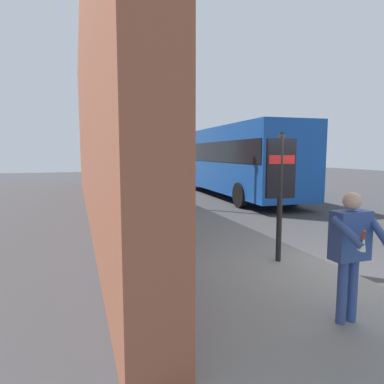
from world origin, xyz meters
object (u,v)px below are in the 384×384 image
pedestrian_by_facade (180,181)px  transit_info_sign (281,177)px  bicycle_beside_lamp (135,209)px  bicycle_nearest_sign (141,213)px  street_lamp (189,121)px  city_bus (234,158)px  tourist_with_hotdogs (351,243)px  bicycle_by_door (154,225)px  bicycle_under_window (148,218)px  pedestrian_near_bus (162,192)px

pedestrian_by_facade → transit_info_sign: bearing=-178.8°
bicycle_beside_lamp → pedestrian_by_facade: (1.47, -1.84, 0.67)m
bicycle_nearest_sign → bicycle_beside_lamp: size_ratio=1.00×
street_lamp → bicycle_beside_lamp: bearing=134.8°
city_bus → bicycle_nearest_sign: bearing=136.4°
transit_info_sign → street_lamp: bearing=-4.5°
transit_info_sign → pedestrian_by_facade: 6.01m
bicycle_beside_lamp → tourist_with_hotdogs: 6.99m
bicycle_by_door → bicycle_under_window: 0.80m
bicycle_under_window → tourist_with_hotdogs: (-5.27, -1.35, 0.59)m
pedestrian_near_bus → bicycle_under_window: bearing=115.0°
bicycle_by_door → bicycle_nearest_sign: bearing=-0.3°
bicycle_by_door → street_lamp: bearing=-27.0°
bicycle_under_window → transit_info_sign: (-2.97, -1.88, 1.21)m
bicycle_beside_lamp → city_bus: (5.32, -5.81, 1.41)m
bicycle_nearest_sign → tourist_with_hotdogs: 6.27m
bicycle_under_window → tourist_with_hotdogs: size_ratio=1.07×
pedestrian_near_bus → bicycle_by_door: bearing=155.3°
bicycle_under_window → pedestrian_near_bus: 0.79m
pedestrian_by_facade → street_lamp: size_ratio=0.32×
bicycle_under_window → city_bus: size_ratio=0.16×
bicycle_under_window → tourist_with_hotdogs: bearing=-165.7°
pedestrian_near_bus → pedestrian_by_facade: pedestrian_by_facade is taller
bicycle_by_door → bicycle_under_window: bearing=-2.7°
bicycle_by_door → street_lamp: street_lamp is taller
pedestrian_by_facade → street_lamp: street_lamp is taller
bicycle_nearest_sign → bicycle_beside_lamp: (0.73, 0.05, 0.00)m
pedestrian_near_bus → tourist_with_hotdogs: bearing=-170.4°
bicycle_by_door → transit_info_sign: bearing=-138.4°
pedestrian_by_facade → street_lamp: 2.48m
bicycle_nearest_sign → street_lamp: (3.22, -2.46, 2.83)m
bicycle_by_door → pedestrian_near_bus: size_ratio=1.05×
transit_info_sign → tourist_with_hotdogs: transit_info_sign is taller
bicycle_beside_lamp → pedestrian_near_bus: (-1.35, -0.50, 0.64)m
city_bus → bicycle_by_door: bearing=143.1°
pedestrian_by_facade → bicycle_by_door: bearing=154.8°
pedestrian_near_bus → pedestrian_by_facade: (2.82, -1.34, 0.03)m
bicycle_by_door → tourist_with_hotdogs: (-4.47, -1.38, 0.59)m
pedestrian_by_facade → bicycle_beside_lamp: bearing=128.7°
bicycle_nearest_sign → pedestrian_near_bus: 1.00m
transit_info_sign → pedestrian_by_facade: size_ratio=1.38×
tourist_with_hotdogs → street_lamp: (9.31, -1.08, 2.24)m
bicycle_nearest_sign → transit_info_sign: transit_info_sign is taller
transit_info_sign → tourist_with_hotdogs: (-2.31, 0.54, -0.62)m
bicycle_beside_lamp → tourist_with_hotdogs: size_ratio=1.11×
tourist_with_hotdogs → city_bus: bearing=-19.9°
bicycle_by_door → city_bus: size_ratio=0.17×
pedestrian_by_facade → tourist_with_hotdogs: bearing=177.1°
bicycle_by_door → bicycle_beside_lamp: same height
bicycle_nearest_sign → city_bus: (6.05, -5.76, 1.41)m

